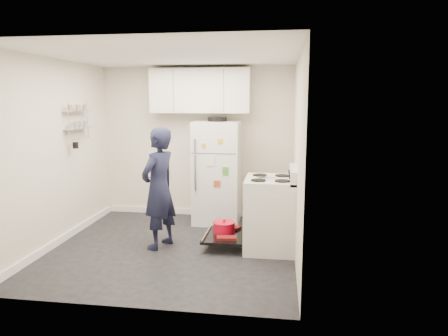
# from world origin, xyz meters

# --- Properties ---
(room) EXTENTS (3.21, 3.21, 2.51)m
(room) POSITION_xyz_m (-0.03, 0.03, 1.21)
(room) COLOR black
(room) RESTS_ON ground
(electric_range) EXTENTS (0.66, 0.76, 1.10)m
(electric_range) POSITION_xyz_m (1.26, 0.15, 0.47)
(electric_range) COLOR silver
(electric_range) RESTS_ON ground
(open_oven_door) EXTENTS (0.55, 0.73, 0.23)m
(open_oven_door) POSITION_xyz_m (0.67, 0.18, 0.19)
(open_oven_door) COLOR black
(open_oven_door) RESTS_ON ground
(refrigerator) EXTENTS (0.72, 0.74, 1.69)m
(refrigerator) POSITION_xyz_m (0.40, 1.25, 0.82)
(refrigerator) COLOR white
(refrigerator) RESTS_ON ground
(upper_cabinets) EXTENTS (1.60, 0.33, 0.70)m
(upper_cabinets) POSITION_xyz_m (0.10, 1.43, 2.10)
(upper_cabinets) COLOR silver
(upper_cabinets) RESTS_ON room
(wall_shelf_rack) EXTENTS (0.14, 0.60, 0.61)m
(wall_shelf_rack) POSITION_xyz_m (-1.52, 0.49, 1.68)
(wall_shelf_rack) COLOR #B2B2B7
(wall_shelf_rack) RESTS_ON room
(person) EXTENTS (0.57, 0.69, 1.61)m
(person) POSITION_xyz_m (-0.18, 0.01, 0.80)
(person) COLOR #161931
(person) RESTS_ON ground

